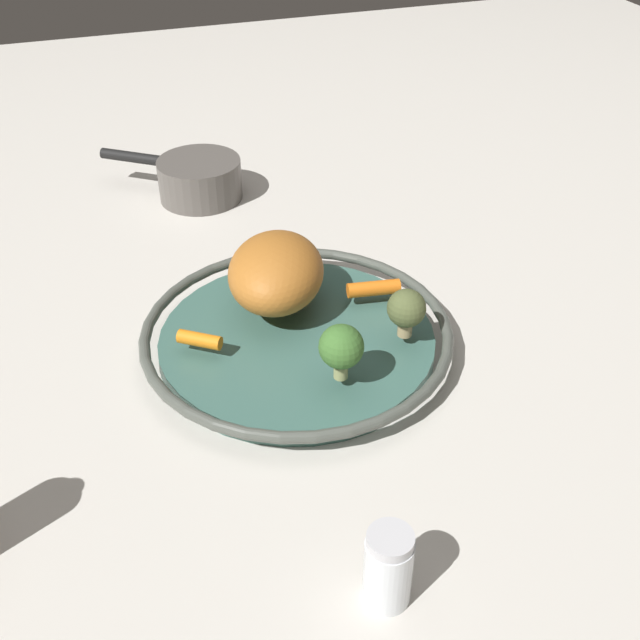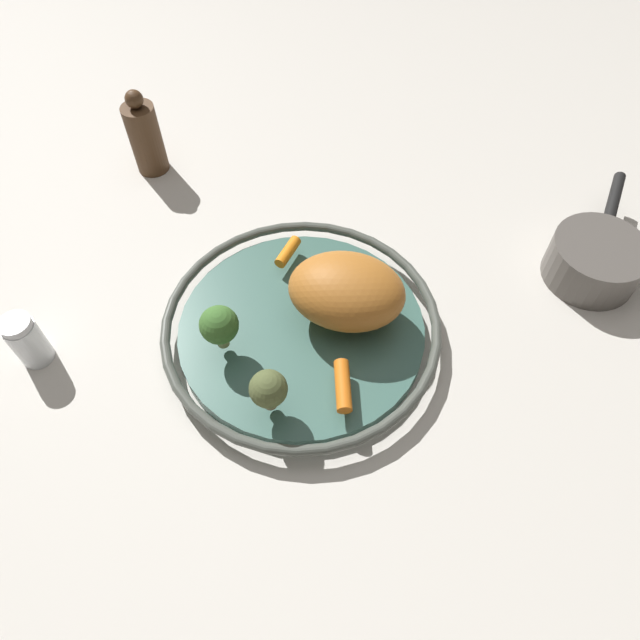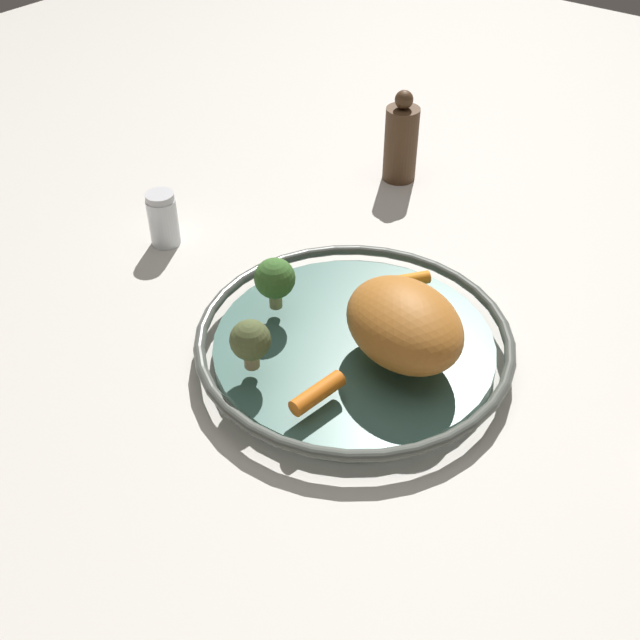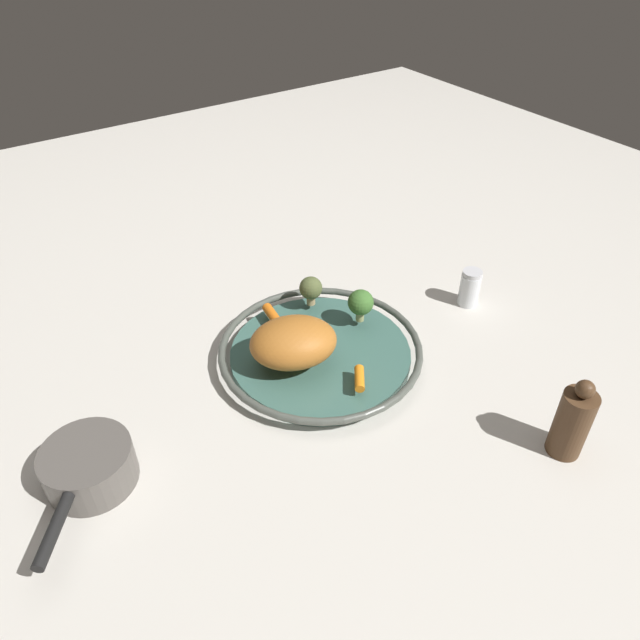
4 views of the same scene
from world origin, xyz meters
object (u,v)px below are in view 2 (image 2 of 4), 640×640
object	(u,v)px
serving_bowl	(301,327)
baby_carrot_center	(287,252)
broccoli_floret_edge	(268,389)
baby_carrot_right	(343,386)
saucepan	(595,259)
roast_chicken_piece	(347,291)
salt_shaker	(27,341)
broccoli_floret_small	(219,325)
pepper_mill	(145,137)

from	to	relation	value
serving_bowl	baby_carrot_center	distance (m)	0.11
broccoli_floret_edge	baby_carrot_right	bearing A→B (deg)	2.46
serving_bowl	saucepan	world-z (taller)	saucepan
baby_carrot_center	saucepan	size ratio (longest dim) A/B	0.24
roast_chicken_piece	salt_shaker	size ratio (longest dim) A/B	1.90
serving_bowl	broccoli_floret_edge	size ratio (longest dim) A/B	6.16
baby_carrot_right	baby_carrot_center	bearing A→B (deg)	98.79
baby_carrot_right	broccoli_floret_small	xyz separation A→B (m)	(-0.13, 0.09, 0.03)
roast_chicken_piece	broccoli_floret_edge	distance (m)	0.16
roast_chicken_piece	baby_carrot_center	world-z (taller)	roast_chicken_piece
serving_bowl	roast_chicken_piece	distance (m)	0.08
serving_bowl	pepper_mill	xyz separation A→B (m)	(-0.18, 0.36, 0.04)
pepper_mill	salt_shaker	bearing A→B (deg)	-113.55
serving_bowl	baby_carrot_right	world-z (taller)	baby_carrot_right
baby_carrot_center	pepper_mill	xyz separation A→B (m)	(-0.18, 0.25, 0.02)
pepper_mill	baby_carrot_right	bearing A→B (deg)	-65.56
baby_carrot_right	broccoli_floret_small	distance (m)	0.16
broccoli_floret_small	saucepan	size ratio (longest dim) A/B	0.31
baby_carrot_center	broccoli_floret_small	xyz separation A→B (m)	(-0.09, -0.12, 0.03)
roast_chicken_piece	baby_carrot_right	bearing A→B (deg)	-103.46
baby_carrot_right	salt_shaker	xyz separation A→B (m)	(-0.36, 0.13, -0.00)
baby_carrot_center	broccoli_floret_edge	world-z (taller)	broccoli_floret_edge
broccoli_floret_edge	pepper_mill	bearing A→B (deg)	105.36
broccoli_floret_edge	salt_shaker	distance (m)	0.31
baby_carrot_center	salt_shaker	distance (m)	0.33
serving_bowl	broccoli_floret_edge	bearing A→B (deg)	-115.89
baby_carrot_center	roast_chicken_piece	bearing A→B (deg)	-59.95
baby_carrot_right	broccoli_floret_small	bearing A→B (deg)	145.87
salt_shaker	broccoli_floret_edge	bearing A→B (deg)	-25.93
broccoli_floret_edge	salt_shaker	xyz separation A→B (m)	(-0.27, 0.13, -0.03)
serving_bowl	broccoli_floret_edge	distance (m)	0.13
broccoli_floret_small	pepper_mill	distance (m)	0.39
broccoli_floret_small	pepper_mill	xyz separation A→B (m)	(-0.08, 0.38, -0.01)
roast_chicken_piece	broccoli_floret_edge	bearing A→B (deg)	-133.92
serving_bowl	pepper_mill	distance (m)	0.41
pepper_mill	broccoli_floret_small	bearing A→B (deg)	-77.50
salt_shaker	saucepan	distance (m)	0.73
serving_bowl	baby_carrot_right	distance (m)	0.11
roast_chicken_piece	baby_carrot_center	distance (m)	0.12
baby_carrot_center	pepper_mill	size ratio (longest dim) A/B	0.35
baby_carrot_right	broccoli_floret_edge	distance (m)	0.09
baby_carrot_right	broccoli_floret_edge	size ratio (longest dim) A/B	1.10
serving_bowl	baby_carrot_center	xyz separation A→B (m)	(-0.00, 0.11, 0.02)
broccoli_floret_small	salt_shaker	size ratio (longest dim) A/B	0.83
baby_carrot_right	pepper_mill	size ratio (longest dim) A/B	0.45
serving_bowl	saucepan	xyz separation A→B (m)	(0.40, 0.03, 0.01)
baby_carrot_right	saucepan	size ratio (longest dim) A/B	0.31
salt_shaker	saucepan	size ratio (longest dim) A/B	0.38
saucepan	broccoli_floret_small	bearing A→B (deg)	-174.64
baby_carrot_center	salt_shaker	size ratio (longest dim) A/B	0.65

